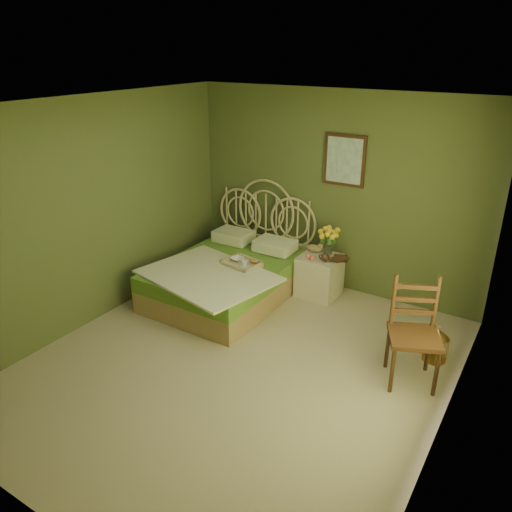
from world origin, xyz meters
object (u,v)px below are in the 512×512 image
Objects in this scene: bed at (229,275)px; birdcage at (436,345)px; nightstand at (320,270)px; chair at (418,325)px.

bed reaches higher than birdcage.
bed reaches higher than nightstand.
bed reaches higher than chair.
chair is at bearing -35.85° from nightstand.
bed is 2.07× the size of chair.
nightstand is 1.83m from birdcage.
chair is at bearing -106.93° from birdcage.
birdcage is (2.68, -0.06, -0.12)m from bed.
bed is at bearing -147.00° from nightstand.
nightstand is at bearing 157.02° from birdcage.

